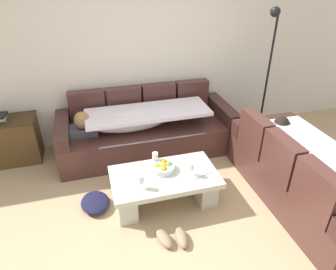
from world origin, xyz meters
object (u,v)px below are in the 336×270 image
(fruit_bowl, at_px, (163,167))
(crumpled_garment, at_px, (95,203))
(coffee_table, at_px, (165,185))
(book_stack_on_cabinet, at_px, (0,117))
(side_cabinet, at_px, (12,141))
(pair_of_shoes, at_px, (173,238))
(wine_glass_near_left, at_px, (141,179))
(open_magazine, at_px, (197,171))
(couch_along_wall, at_px, (144,130))
(wine_glass_near_right, at_px, (191,167))
(wine_glass_far_back, at_px, (155,157))
(couch_near_window, at_px, (303,175))
(floor_lamp, at_px, (268,66))

(fruit_bowl, relative_size, crumpled_garment, 0.70)
(coffee_table, distance_m, book_stack_on_cabinet, 2.37)
(book_stack_on_cabinet, bearing_deg, coffee_table, -36.63)
(fruit_bowl, bearing_deg, side_cabinet, 144.35)
(pair_of_shoes, bearing_deg, wine_glass_near_left, 116.16)
(fruit_bowl, height_order, open_magazine, fruit_bowl)
(couch_along_wall, bearing_deg, wine_glass_near_right, -77.87)
(wine_glass_far_back, bearing_deg, open_magazine, -30.55)
(wine_glass_near_left, bearing_deg, book_stack_on_cabinet, 135.44)
(wine_glass_far_back, bearing_deg, wine_glass_near_left, -122.72)
(side_cabinet, relative_size, pair_of_shoes, 2.18)
(wine_glass_near_left, distance_m, crumpled_garment, 0.72)
(couch_along_wall, height_order, fruit_bowl, couch_along_wall)
(couch_near_window, distance_m, open_magazine, 1.22)
(open_magazine, bearing_deg, coffee_table, 156.65)
(open_magazine, distance_m, crumpled_garment, 1.22)
(open_magazine, bearing_deg, book_stack_on_cabinet, 130.19)
(open_magazine, relative_size, book_stack_on_cabinet, 1.23)
(wine_glass_near_left, bearing_deg, pair_of_shoes, -63.84)
(coffee_table, relative_size, crumpled_garment, 3.00)
(couch_along_wall, height_order, open_magazine, couch_along_wall)
(wine_glass_near_left, distance_m, side_cabinet, 2.17)
(couch_along_wall, relative_size, couch_near_window, 1.23)
(fruit_bowl, relative_size, pair_of_shoes, 0.85)
(fruit_bowl, bearing_deg, book_stack_on_cabinet, 145.21)
(pair_of_shoes, bearing_deg, fruit_bowl, 83.32)
(couch_along_wall, bearing_deg, pair_of_shoes, -92.78)
(couch_along_wall, relative_size, book_stack_on_cabinet, 10.96)
(couch_along_wall, xyz_separation_m, side_cabinet, (-1.82, 0.22, -0.01))
(wine_glass_far_back, bearing_deg, floor_lamp, 26.57)
(wine_glass_near_left, distance_m, wine_glass_far_back, 0.44)
(coffee_table, xyz_separation_m, wine_glass_near_left, (-0.29, -0.16, 0.26))
(wine_glass_far_back, xyz_separation_m, side_cabinet, (-1.75, 1.17, -0.17))
(floor_lamp, distance_m, pair_of_shoes, 2.90)
(wine_glass_near_right, height_order, book_stack_on_cabinet, book_stack_on_cabinet)
(coffee_table, relative_size, open_magazine, 4.29)
(floor_lamp, height_order, crumpled_garment, floor_lamp)
(coffee_table, relative_size, wine_glass_far_back, 7.23)
(couch_along_wall, xyz_separation_m, couch_near_window, (1.54, -1.54, 0.01))
(couch_along_wall, bearing_deg, fruit_bowl, -90.25)
(wine_glass_near_left, distance_m, pair_of_shoes, 0.67)
(book_stack_on_cabinet, height_order, floor_lamp, floor_lamp)
(wine_glass_far_back, bearing_deg, crumpled_garment, -172.23)
(couch_along_wall, xyz_separation_m, fruit_bowl, (-0.00, -1.07, 0.09))
(wine_glass_near_right, height_order, crumpled_garment, wine_glass_near_right)
(crumpled_garment, bearing_deg, wine_glass_near_left, -28.76)
(book_stack_on_cabinet, bearing_deg, wine_glass_far_back, -32.91)
(fruit_bowl, xyz_separation_m, open_magazine, (0.37, -0.13, -0.04))
(wine_glass_far_back, height_order, side_cabinet, side_cabinet)
(couch_near_window, bearing_deg, side_cabinet, 62.28)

